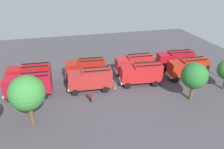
{
  "coord_description": "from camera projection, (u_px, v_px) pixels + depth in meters",
  "views": [
    {
      "loc": [
        8.23,
        33.11,
        18.05
      ],
      "look_at": [
        0.0,
        0.0,
        1.4
      ],
      "focal_mm": 34.26,
      "sensor_mm": 36.0,
      "label": 1
    }
  ],
  "objects": [
    {
      "name": "ground_plane",
      "position": [
        112.0,
        81.0,
        38.57
      ],
      "size": [
        64.48,
        64.48,
        0.0
      ],
      "primitive_type": "plane",
      "color": "#423F44"
    },
    {
      "name": "traffic_cone_1",
      "position": [
        115.0,
        87.0,
        36.11
      ],
      "size": [
        0.47,
        0.47,
        0.67
      ],
      "primitive_type": "cone",
      "color": "#F2600C",
      "rests_on": "ground"
    },
    {
      "name": "tree_1",
      "position": [
        194.0,
        76.0,
        31.44
      ],
      "size": [
        3.92,
        3.92,
        6.08
      ],
      "color": "brown",
      "rests_on": "ground"
    },
    {
      "name": "fire_truck_4",
      "position": [
        188.0,
        68.0,
        38.83
      ],
      "size": [
        7.29,
        2.99,
        3.88
      ],
      "rotation": [
        0.0,
        0.0,
        -0.04
      ],
      "color": "#A22212",
      "rests_on": "ground"
    },
    {
      "name": "fire_truck_6",
      "position": [
        90.0,
        79.0,
        34.81
      ],
      "size": [
        7.32,
        3.06,
        3.88
      ],
      "rotation": [
        0.0,
        0.0,
        -0.05
      ],
      "color": "maroon",
      "rests_on": "ground"
    },
    {
      "name": "fire_truck_7",
      "position": [
        28.0,
        84.0,
        33.06
      ],
      "size": [
        7.28,
        2.96,
        3.88
      ],
      "rotation": [
        0.0,
        0.0,
        -0.03
      ],
      "color": "maroon",
      "rests_on": "ground"
    },
    {
      "name": "fire_truck_2",
      "position": [
        86.0,
        68.0,
        38.57
      ],
      "size": [
        7.36,
        3.18,
        3.88
      ],
      "rotation": [
        0.0,
        0.0,
        -0.07
      ],
      "color": "maroon",
      "rests_on": "ground"
    },
    {
      "name": "firefighter_2",
      "position": [
        90.0,
        97.0,
        32.21
      ],
      "size": [
        0.42,
        0.48,
        1.64
      ],
      "rotation": [
        0.0,
        0.0,
        0.54
      ],
      "color": "black",
      "rests_on": "ground"
    },
    {
      "name": "fire_truck_1",
      "position": [
        134.0,
        64.0,
        40.46
      ],
      "size": [
        7.23,
        2.83,
        3.88
      ],
      "rotation": [
        0.0,
        0.0,
        -0.01
      ],
      "color": "#AD2021",
      "rests_on": "ground"
    },
    {
      "name": "firefighter_0",
      "position": [
        2.0,
        84.0,
        35.53
      ],
      "size": [
        0.46,
        0.47,
        1.73
      ],
      "rotation": [
        0.0,
        0.0,
        3.91
      ],
      "color": "black",
      "rests_on": "ground"
    },
    {
      "name": "fire_truck_3",
      "position": [
        30.0,
        74.0,
        36.31
      ],
      "size": [
        7.31,
        3.03,
        3.88
      ],
      "rotation": [
        0.0,
        0.0,
        -0.05
      ],
      "color": "maroon",
      "rests_on": "ground"
    },
    {
      "name": "tree_2",
      "position": [
        27.0,
        93.0,
        25.96
      ],
      "size": [
        4.43,
        4.43,
        6.87
      ],
      "color": "brown",
      "rests_on": "ground"
    },
    {
      "name": "firefighter_1",
      "position": [
        161.0,
        59.0,
        45.72
      ],
      "size": [
        0.31,
        0.46,
        1.78
      ],
      "rotation": [
        0.0,
        0.0,
        0.19
      ],
      "color": "black",
      "rests_on": "ground"
    },
    {
      "name": "traffic_cone_0",
      "position": [
        144.0,
        77.0,
        39.58
      ],
      "size": [
        0.45,
        0.45,
        0.64
      ],
      "primitive_type": "cone",
      "color": "#F2600C",
      "rests_on": "ground"
    },
    {
      "name": "fire_truck_5",
      "position": [
        141.0,
        73.0,
        36.73
      ],
      "size": [
        7.4,
        3.31,
        3.88
      ],
      "rotation": [
        0.0,
        0.0,
        -0.1
      ],
      "color": "#AF1B1C",
      "rests_on": "ground"
    },
    {
      "name": "fire_truck_0",
      "position": [
        175.0,
        59.0,
        42.4
      ],
      "size": [
        7.42,
        3.38,
        3.88
      ],
      "rotation": [
        0.0,
        0.0,
        -0.11
      ],
      "color": "#A2111D",
      "rests_on": "ground"
    }
  ]
}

